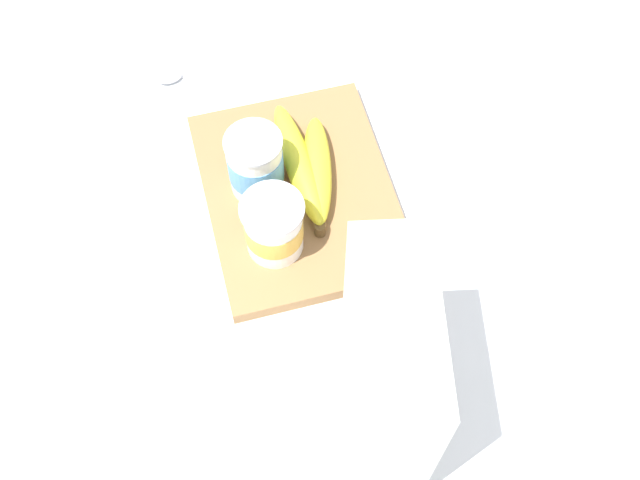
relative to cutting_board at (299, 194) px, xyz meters
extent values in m
plane|color=white|center=(0.00, 0.00, -0.01)|extent=(2.40, 2.40, 0.00)
cube|color=olive|center=(0.00, 0.00, 0.00)|extent=(0.30, 0.23, 0.02)
cube|color=white|center=(-0.30, -0.01, 0.13)|extent=(0.19, 0.11, 0.27)
cylinder|color=white|center=(-0.07, 0.05, 0.05)|extent=(0.07, 0.07, 0.08)
cylinder|color=gold|center=(-0.07, 0.05, 0.05)|extent=(0.07, 0.07, 0.03)
cylinder|color=silver|center=(-0.07, 0.05, 0.09)|extent=(0.07, 0.07, 0.00)
cylinder|color=white|center=(0.02, 0.05, 0.05)|extent=(0.07, 0.07, 0.09)
cylinder|color=#5193D1|center=(0.02, 0.05, 0.05)|extent=(0.07, 0.07, 0.04)
cylinder|color=silver|center=(0.02, 0.05, 0.10)|extent=(0.07, 0.07, 0.00)
ellipsoid|color=yellow|center=(0.01, -0.03, 0.03)|extent=(0.17, 0.07, 0.03)
ellipsoid|color=yellow|center=(0.03, -0.01, 0.03)|extent=(0.19, 0.04, 0.04)
cylinder|color=brown|center=(-0.07, -0.01, 0.02)|extent=(0.01, 0.01, 0.02)
cylinder|color=silver|center=(0.24, 0.07, -0.01)|extent=(0.02, 0.11, 0.01)
ellipsoid|color=silver|center=(0.24, 0.13, 0.00)|extent=(0.03, 0.04, 0.01)
camera|label=1|loc=(-0.53, 0.11, 0.84)|focal=43.98mm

